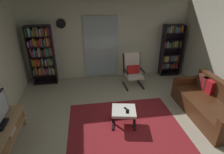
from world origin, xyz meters
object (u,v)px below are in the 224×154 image
(bookshelf_near_sofa, at_px, (171,50))
(leather_sofa, at_px, (210,104))
(lounge_armchair, at_px, (133,69))
(wall_clock, at_px, (61,24))
(tv_remote, at_px, (126,109))
(tv_stand, at_px, (3,133))
(bookshelf_near_tv, at_px, (42,53))
(cell_phone, at_px, (127,111))
(ottoman, at_px, (124,112))

(bookshelf_near_sofa, xyz_separation_m, leather_sofa, (-0.06, -2.41, -0.60))
(lounge_armchair, height_order, wall_clock, wall_clock)
(wall_clock, bearing_deg, tv_remote, -60.02)
(tv_remote, bearing_deg, lounge_armchair, 47.70)
(tv_stand, relative_size, bookshelf_near_tv, 0.73)
(bookshelf_near_sofa, relative_size, cell_phone, 12.58)
(tv_remote, bearing_deg, cell_phone, -108.75)
(bookshelf_near_sofa, relative_size, lounge_armchair, 1.72)
(cell_phone, bearing_deg, bookshelf_near_sofa, 65.04)
(tv_remote, distance_m, cell_phone, 0.08)
(ottoman, xyz_separation_m, cell_phone, (0.06, -0.08, 0.07))
(leather_sofa, bearing_deg, cell_phone, -177.12)
(bookshelf_near_tv, distance_m, wall_clock, 1.08)
(tv_remote, height_order, wall_clock, wall_clock)
(bookshelf_near_tv, bearing_deg, ottoman, -48.91)
(bookshelf_near_tv, xyz_separation_m, cell_phone, (2.15, -2.47, -0.62))
(tv_stand, height_order, ottoman, tv_stand)
(bookshelf_near_sofa, distance_m, ottoman, 3.31)
(bookshelf_near_tv, height_order, bookshelf_near_sofa, bookshelf_near_tv)
(bookshelf_near_tv, relative_size, ottoman, 3.09)
(tv_stand, height_order, bookshelf_near_sofa, bookshelf_near_sofa)
(leather_sofa, distance_m, lounge_armchair, 2.32)
(bookshelf_near_tv, height_order, cell_phone, bookshelf_near_tv)
(bookshelf_near_sofa, distance_m, cell_phone, 3.32)
(tv_stand, height_order, leather_sofa, leather_sofa)
(tv_stand, bearing_deg, cell_phone, 5.24)
(cell_phone, bearing_deg, wall_clock, 134.26)
(bookshelf_near_sofa, bearing_deg, ottoman, -131.61)
(tv_remote, bearing_deg, wall_clock, 96.41)
(bookshelf_near_tv, distance_m, ottoman, 3.25)
(bookshelf_near_tv, height_order, tv_remote, bookshelf_near_tv)
(tv_stand, bearing_deg, lounge_armchair, 35.00)
(bookshelf_near_sofa, bearing_deg, wall_clock, 177.72)
(wall_clock, bearing_deg, lounge_armchair, -19.48)
(bookshelf_near_sofa, distance_m, lounge_armchair, 1.65)
(lounge_armchair, xyz_separation_m, cell_phone, (-0.61, -1.91, -0.15))
(ottoman, height_order, wall_clock, wall_clock)
(lounge_armchair, bearing_deg, leather_sofa, -51.60)
(bookshelf_near_sofa, xyz_separation_m, wall_clock, (-3.59, 0.14, 0.95))
(tv_remote, bearing_deg, bookshelf_near_tv, 108.29)
(tv_remote, bearing_deg, leather_sofa, -23.06)
(lounge_armchair, bearing_deg, tv_remote, -108.72)
(bookshelf_near_sofa, relative_size, wall_clock, 6.07)
(leather_sofa, xyz_separation_m, ottoman, (-2.11, -0.02, 0.02))
(leather_sofa, distance_m, ottoman, 2.11)
(tv_stand, relative_size, tv_remote, 9.32)
(lounge_armchair, height_order, cell_phone, lounge_armchair)
(bookshelf_near_tv, bearing_deg, bookshelf_near_sofa, 0.58)
(tv_remote, bearing_deg, ottoman, 162.20)
(lounge_armchair, distance_m, wall_clock, 2.59)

